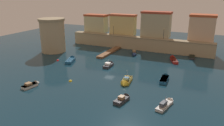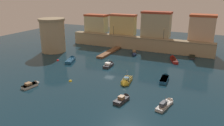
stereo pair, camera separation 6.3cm
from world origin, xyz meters
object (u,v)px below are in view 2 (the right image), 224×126
Objects in this scene: moored_boat_6 at (126,82)px; moored_boat_9 at (166,103)px; quay_lamp_0 at (113,28)px; moored_boat_5 at (192,56)px; moored_boat_8 at (71,60)px; moored_boat_7 at (109,64)px; quay_lamp_1 at (164,32)px; moored_boat_0 at (134,53)px; moored_boat_1 at (165,78)px; moored_boat_3 at (173,59)px; mooring_buoy_0 at (70,81)px; mooring_buoy_1 at (58,61)px; moored_boat_4 at (32,85)px; moored_boat_2 at (123,98)px; fortress_tower at (53,35)px.

moored_boat_6 is 12.40m from moored_boat_9.
quay_lamp_0 is 0.62× the size of moored_boat_6.
moored_boat_5 is 38.46m from moored_boat_8.
quay_lamp_1 is at bearing -28.86° from moored_boat_7.
moored_boat_0 is 21.17m from moored_boat_8.
moored_boat_1 is 16.91m from moored_boat_3.
moored_boat_9 is at bearing 171.44° from moored_boat_5.
quay_lamp_0 is 36.67m from mooring_buoy_0.
moored_boat_0 is at bearing 78.83° from mooring_buoy_0.
moored_boat_6 is (6.60, -24.15, -0.03)m from moored_boat_0.
moored_boat_6 is 0.88× the size of moored_boat_8.
moored_boat_4 is at bearing -68.78° from mooring_buoy_1.
moored_boat_1 reaches higher than moored_boat_4.
moored_boat_8 is at bearing -66.32° from moored_boat_0.
quay_lamp_1 is at bearing 11.65° from moored_boat_2.
fortress_tower is 1.90× the size of moored_boat_1.
quay_lamp_1 is (34.88, 15.38, 1.18)m from fortress_tower.
moored_boat_4 is 0.69× the size of moored_boat_8.
moored_boat_9 reaches higher than moored_boat_5.
moored_boat_2 is 21.20m from moored_boat_4.
moored_boat_8 reaches higher than mooring_buoy_0.
moored_boat_7 is at bearing -115.57° from quay_lamp_1.
moored_boat_7 is (-15.52, -13.28, 0.08)m from moored_boat_3.
mooring_buoy_1 is at bearing 70.96° from moored_boat_2.
quay_lamp_1 is 4.74× the size of mooring_buoy_0.
moored_boat_7 is at bearing -13.88° from fortress_tower.
quay_lamp_0 is at bearing -158.88° from moored_boat_6.
moored_boat_1 is 16.94m from moored_boat_7.
quay_lamp_0 is at bearing 43.88° from fortress_tower.
mooring_buoy_1 is at bearing 81.80° from moored_boat_9.
moored_boat_2 reaches higher than mooring_buoy_0.
fortress_tower is 28.71m from moored_boat_0.
moored_boat_0 reaches higher than moored_boat_1.
moored_boat_6 is 26.39m from mooring_buoy_1.
moored_boat_6 is (-2.66, 7.95, 0.03)m from moored_boat_2.
mooring_buoy_0 is at bearing -81.57° from quay_lamp_0.
moored_boat_2 is 8.16m from moored_boat_9.
moored_boat_8 is 1.04× the size of moored_boat_9.
mooring_buoy_1 is at bearing 113.09° from moored_boat_5.
moored_boat_3 is at bearing -18.71° from quay_lamp_0.
moored_boat_3 reaches higher than mooring_buoy_0.
moored_boat_4 is 19.77m from moored_boat_8.
moored_boat_0 is (10.93, -6.96, -6.54)m from quay_lamp_0.
quay_lamp_1 is 39.64m from moored_boat_2.
moored_boat_4 is at bearing 151.38° from moored_boat_7.
moored_boat_0 is at bearing -138.83° from quay_lamp_1.
moored_boat_0 is at bearing 41.79° from mooring_buoy_1.
mooring_buoy_1 is at bearing -45.35° from fortress_tower.
fortress_tower is at bearing 76.19° from moored_boat_9.
moored_boat_1 is 1.05× the size of moored_boat_6.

